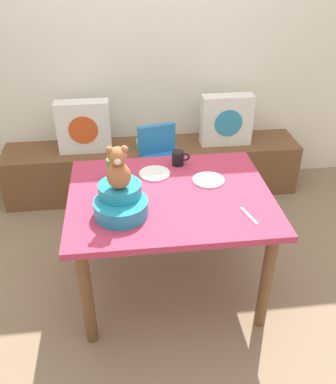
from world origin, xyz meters
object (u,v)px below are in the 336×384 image
at_px(pillow_floral_right, 226,120).
at_px(teddy_bear, 118,169).
at_px(infant_seat_teal, 121,202).
at_px(dinner_plate_near, 208,180).
at_px(coffee_mug, 178,158).
at_px(pillow_floral_left, 84,127).
at_px(book_stack, 148,143).
at_px(dining_table, 170,208).
at_px(highchair, 162,163).
at_px(ketchup_bottle, 112,168).
at_px(dinner_plate_far, 155,174).

xyz_separation_m(pillow_floral_right, teddy_bear, (-0.94, -1.37, 0.34)).
xyz_separation_m(infant_seat_teal, teddy_bear, (0.00, -0.00, 0.21)).
bearing_deg(dinner_plate_near, coffee_mug, 123.72).
relative_size(pillow_floral_left, book_stack, 2.20).
xyz_separation_m(pillow_floral_left, infant_seat_teal, (0.28, -1.37, 0.13)).
relative_size(infant_seat_teal, teddy_bear, 1.32).
bearing_deg(dining_table, pillow_floral_left, 115.41).
bearing_deg(highchair, book_stack, 100.41).
xyz_separation_m(coffee_mug, dinner_plate_near, (0.16, -0.24, -0.04)).
relative_size(pillow_floral_right, ketchup_bottle, 2.38).
height_order(infant_seat_teal, dinner_plate_near, infant_seat_teal).
distance_m(highchair, teddy_bear, 1.13).
relative_size(coffee_mug, dinner_plate_near, 0.60).
relative_size(pillow_floral_right, coffee_mug, 3.67).
distance_m(dinner_plate_near, dinner_plate_far, 0.35).
xyz_separation_m(highchair, teddy_bear, (-0.33, -0.96, 0.50)).
xyz_separation_m(ketchup_bottle, dinner_plate_far, (0.27, 0.04, -0.08)).
bearing_deg(pillow_floral_left, highchair, -34.05).
relative_size(highchair, dinner_plate_near, 3.95).
height_order(pillow_floral_left, dining_table, pillow_floral_left).
height_order(dining_table, ketchup_bottle, ketchup_bottle).
bearing_deg(ketchup_bottle, teddy_bear, -83.36).
height_order(book_stack, teddy_bear, teddy_bear).
bearing_deg(infant_seat_teal, ketchup_bottle, 96.65).
relative_size(book_stack, infant_seat_teal, 0.61).
bearing_deg(dinner_plate_far, dining_table, -74.14).
distance_m(infant_seat_teal, ketchup_bottle, 0.36).
bearing_deg(infant_seat_teal, book_stack, 79.79).
xyz_separation_m(book_stack, infant_seat_teal, (-0.25, -1.39, 0.33)).
bearing_deg(dining_table, coffee_mug, 74.36).
height_order(highchair, coffee_mug, coffee_mug).
bearing_deg(infant_seat_teal, dinner_plate_far, 60.95).
height_order(highchair, dinner_plate_near, highchair).
bearing_deg(dinner_plate_near, infant_seat_teal, -153.07).
height_order(dining_table, teddy_bear, teddy_bear).
relative_size(teddy_bear, coffee_mug, 2.08).
distance_m(book_stack, dining_table, 1.25).
relative_size(pillow_floral_left, coffee_mug, 3.67).
distance_m(dining_table, ketchup_bottle, 0.43).
relative_size(teddy_bear, dinner_plate_far, 1.25).
distance_m(coffee_mug, dinner_plate_far, 0.21).
xyz_separation_m(pillow_floral_left, dinner_plate_far, (0.51, -0.97, 0.07)).
xyz_separation_m(dining_table, infant_seat_teal, (-0.29, -0.16, 0.18)).
xyz_separation_m(pillow_floral_right, coffee_mug, (-0.54, -0.86, 0.11)).
bearing_deg(dinner_plate_near, dinner_plate_far, 159.56).
relative_size(highchair, ketchup_bottle, 4.27).
height_order(pillow_floral_right, dinner_plate_far, pillow_floral_right).
relative_size(ketchup_bottle, coffee_mug, 1.54).
bearing_deg(book_stack, highchair, -79.59).
distance_m(dining_table, highchair, 0.81).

